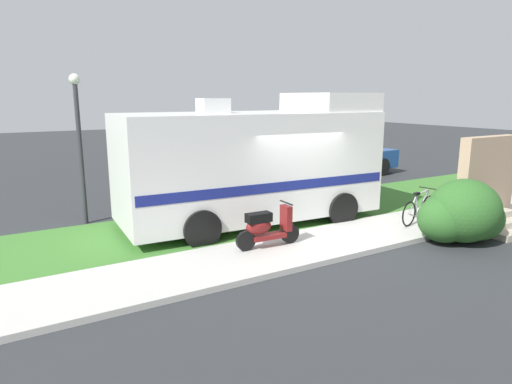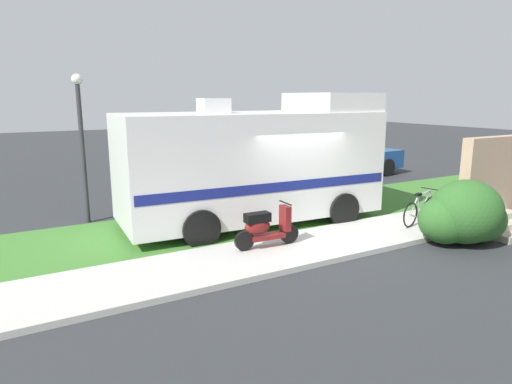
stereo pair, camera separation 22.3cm
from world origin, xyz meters
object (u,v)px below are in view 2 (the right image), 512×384
object	(u,v)px
motorhome_rv	(255,163)
bottle_green	(488,213)
bicycle	(421,210)
street_lamp_post	(81,134)
scooter	(265,227)
pickup_truck_near	(339,154)
bottle_spare	(474,208)

from	to	relation	value
motorhome_rv	bottle_green	size ratio (longest dim) A/B	24.43
bicycle	street_lamp_post	distance (m)	9.14
motorhome_rv	scooter	bearing A→B (deg)	-113.95
motorhome_rv	scooter	world-z (taller)	motorhome_rv
pickup_truck_near	bottle_spare	bearing A→B (deg)	-95.65
scooter	bottle_green	distance (m)	6.71
motorhome_rv	pickup_truck_near	size ratio (longest dim) A/B	1.34
bottle_green	street_lamp_post	distance (m)	11.24
bottle_green	bottle_spare	size ratio (longest dim) A/B	1.05
bottle_green	bicycle	bearing A→B (deg)	166.71
street_lamp_post	bottle_green	bearing A→B (deg)	-29.26
motorhome_rv	street_lamp_post	world-z (taller)	street_lamp_post
scooter	bicycle	distance (m)	4.51
motorhome_rv	street_lamp_post	distance (m)	4.64
bottle_green	bottle_spare	world-z (taller)	bottle_green
motorhome_rv	bottle_green	xyz separation A→B (m)	(5.69, -3.03, -1.42)
scooter	street_lamp_post	distance (m)	5.69
bottle_green	bottle_spare	distance (m)	0.61
motorhome_rv	bicycle	xyz separation A→B (m)	(3.55, -2.52, -1.17)
bicycle	pickup_truck_near	world-z (taller)	pickup_truck_near
motorhome_rv	bottle_green	bearing A→B (deg)	-28.01
pickup_truck_near	street_lamp_post	world-z (taller)	street_lamp_post
pickup_truck_near	bottle_spare	distance (m)	6.93
scooter	pickup_truck_near	size ratio (longest dim) A/B	0.30
scooter	bicycle	xyz separation A→B (m)	(4.49, -0.40, -0.09)
street_lamp_post	bottle_spare	bearing A→B (deg)	-26.13
scooter	pickup_truck_near	bearing A→B (deg)	40.95
bottle_green	pickup_truck_near	bearing A→B (deg)	83.25
scooter	motorhome_rv	bearing A→B (deg)	66.05
motorhome_rv	pickup_truck_near	bearing A→B (deg)	33.80
bottle_green	street_lamp_post	xyz separation A→B (m)	(-9.62, 5.39, 2.18)
motorhome_rv	street_lamp_post	bearing A→B (deg)	148.98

